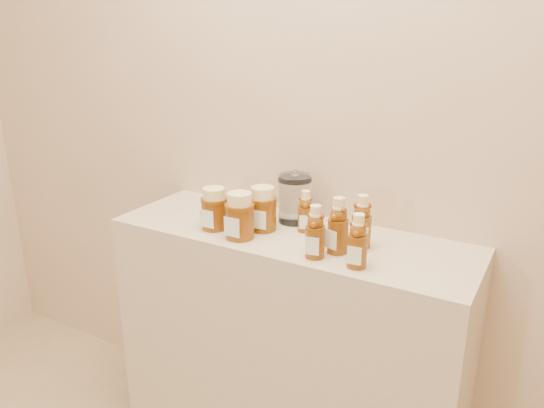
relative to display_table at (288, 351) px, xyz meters
The scene contains 11 objects.
wall_back 0.92m from the display_table, 90.00° to the left, with size 3.50×0.02×2.70m, color tan.
display_table is the anchor object (origin of this frame).
bear_bottle_back_left 0.53m from the display_table, 50.03° to the left, with size 0.05×0.05×0.16m, color #5F2D07, non-canonical shape.
bear_bottle_back_mid 0.58m from the display_table, 18.44° to the right, with size 0.07×0.07×0.19m, color #5F2D07, non-canonical shape.
bear_bottle_back_right 0.59m from the display_table, ahead, with size 0.06×0.06×0.19m, color #5F2D07, non-canonical shape.
bear_bottle_front_left 0.57m from the display_table, 40.75° to the right, with size 0.06×0.06×0.18m, color #5F2D07, non-canonical shape.
bear_bottle_front_right 0.62m from the display_table, 24.91° to the right, with size 0.06×0.06×0.18m, color #5F2D07, non-canonical shape.
honey_jar_left 0.58m from the display_table, 159.63° to the right, with size 0.09×0.09×0.14m, color #5F2D07, non-canonical shape.
honey_jar_back 0.53m from the display_table, behind, with size 0.09×0.09×0.15m, color #5F2D07, non-canonical shape.
honey_jar_front 0.55m from the display_table, 136.54° to the right, with size 0.09×0.09×0.15m, color #5F2D07, non-canonical shape.
glass_canister 0.55m from the display_table, 109.94° to the left, with size 0.12×0.12×0.18m, color white, non-canonical shape.
Camera 1 is at (0.75, 0.13, 1.54)m, focal length 35.00 mm.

